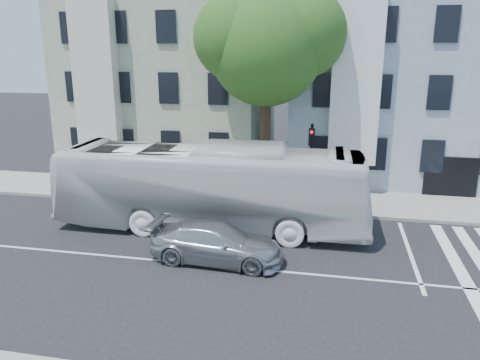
# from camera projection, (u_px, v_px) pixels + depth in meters

# --- Properties ---
(ground) EXTENTS (120.00, 120.00, 0.00)m
(ground) POSITION_uv_depth(u_px,v_px,m) (228.00, 267.00, 16.59)
(ground) COLOR black
(ground) RESTS_ON ground
(sidewalk_far) EXTENTS (80.00, 4.00, 0.15)m
(sidewalk_far) POSITION_uv_depth(u_px,v_px,m) (263.00, 197.00, 24.12)
(sidewalk_far) COLOR gray
(sidewalk_far) RESTS_ON ground
(building_left) EXTENTS (12.00, 10.00, 11.00)m
(building_left) POSITION_uv_depth(u_px,v_px,m) (174.00, 80.00, 30.61)
(building_left) COLOR gray
(building_left) RESTS_ON ground
(building_right) EXTENTS (12.00, 10.00, 11.00)m
(building_right) POSITION_uv_depth(u_px,v_px,m) (397.00, 83.00, 27.93)
(building_right) COLOR gray
(building_right) RESTS_ON ground
(street_tree) EXTENTS (7.30, 5.90, 11.10)m
(street_tree) POSITION_uv_depth(u_px,v_px,m) (268.00, 41.00, 22.71)
(street_tree) COLOR #2D2116
(street_tree) RESTS_ON ground
(bus) EXTENTS (3.29, 13.23, 3.67)m
(bus) POSITION_uv_depth(u_px,v_px,m) (211.00, 187.00, 19.71)
(bus) COLOR silver
(bus) RESTS_ON ground
(sedan) EXTENTS (2.24, 4.98, 1.42)m
(sedan) POSITION_uv_depth(u_px,v_px,m) (216.00, 242.00, 16.91)
(sedan) COLOR #B1B3B8
(sedan) RESTS_ON ground
(hedge) EXTENTS (8.27, 3.70, 0.70)m
(hedge) POSITION_uv_depth(u_px,v_px,m) (193.00, 196.00, 23.02)
(hedge) COLOR #26531B
(hedge) RESTS_ON sidewalk_far
(traffic_signal) EXTENTS (0.43, 0.53, 4.07)m
(traffic_signal) POSITION_uv_depth(u_px,v_px,m) (311.00, 154.00, 22.27)
(traffic_signal) COLOR black
(traffic_signal) RESTS_ON ground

